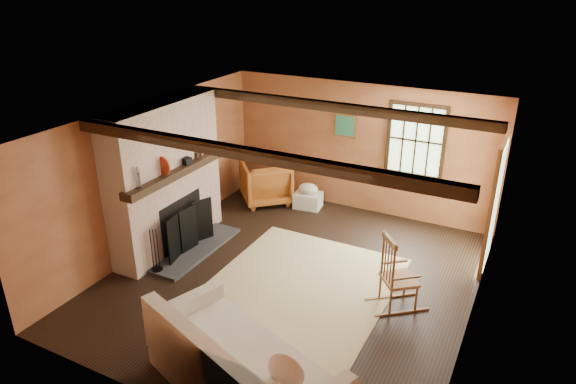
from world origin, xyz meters
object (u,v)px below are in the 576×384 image
Objects in this scene: fireplace at (167,183)px; armchair at (266,182)px; laundry_basket at (308,200)px; rocking_chair at (397,277)px; sofa at (238,373)px.

armchair is at bearing 76.65° from fireplace.
armchair is at bearing -171.77° from laundry_basket.
armchair is at bearing 16.67° from rocking_chair.
laundry_basket is (-2.38, 2.31, -0.30)m from rocking_chair.
rocking_chair reaches higher than sofa.
fireplace is 3.69m from sofa.
fireplace is 2.24× the size of rocking_chair.
sofa reaches higher than laundry_basket.
rocking_chair is at bearing 103.18° from armchair.
fireplace is 4.80× the size of laundry_basket.
rocking_chair is (3.77, 0.03, -0.65)m from fireplace.
rocking_chair is 3.91m from armchair.
fireplace is at bearing 33.85° from armchair.
fireplace reaches higher than sofa.
sofa reaches higher than armchair.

